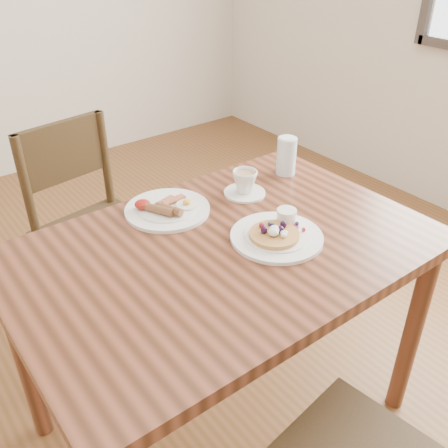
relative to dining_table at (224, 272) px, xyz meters
The scene contains 7 objects.
ground 0.65m from the dining_table, ahead, with size 5.00×5.00×0.00m, color brown.
dining_table is the anchor object (origin of this frame).
chair_far 0.78m from the dining_table, 97.30° to the left, with size 0.48×0.48×0.88m.
pancake_plate 0.19m from the dining_table, 23.87° to the right, with size 0.27×0.27×0.06m.
breakfast_plate 0.28m from the dining_table, 96.99° to the left, with size 0.27×0.27×0.04m.
teacup_saucer 0.34m from the dining_table, 39.90° to the left, with size 0.14×0.14×0.09m.
water_glass 0.54m from the dining_table, 27.01° to the left, with size 0.07×0.07×0.14m, color silver.
Camera 1 is at (-0.71, -0.94, 1.55)m, focal length 40.00 mm.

